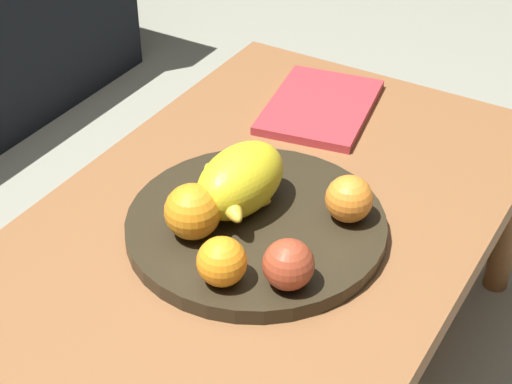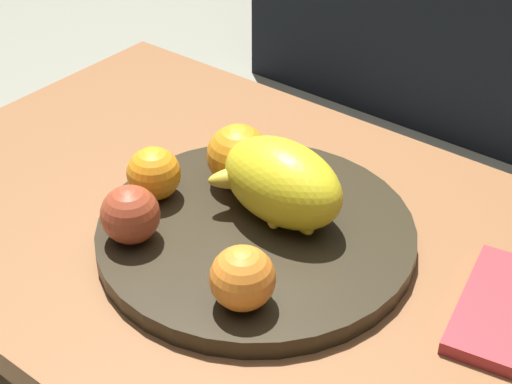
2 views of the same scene
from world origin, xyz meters
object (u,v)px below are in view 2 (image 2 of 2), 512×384
at_px(orange_left, 154,174).
at_px(melon_large_front, 283,183).
at_px(coffee_table, 270,266).
at_px(fruit_bowl, 256,234).
at_px(orange_front, 238,155).
at_px(apple_front, 130,215).
at_px(banana_bunch, 278,184).
at_px(orange_right, 242,278).

bearing_deg(orange_left, melon_large_front, 22.67).
height_order(melon_large_front, orange_left, melon_large_front).
height_order(coffee_table, melon_large_front, melon_large_front).
xyz_separation_m(fruit_bowl, orange_front, (-0.08, 0.06, 0.05)).
relative_size(orange_front, orange_left, 1.19).
height_order(orange_front, apple_front, orange_front).
distance_m(orange_left, apple_front, 0.09).
bearing_deg(orange_left, banana_bunch, 31.73).
xyz_separation_m(melon_large_front, apple_front, (-0.11, -0.14, -0.02)).
xyz_separation_m(fruit_bowl, melon_large_front, (0.01, 0.03, 0.06)).
distance_m(fruit_bowl, apple_front, 0.16).
height_order(fruit_bowl, banana_bunch, banana_bunch).
height_order(orange_front, orange_left, orange_front).
relative_size(melon_large_front, orange_right, 2.35).
bearing_deg(fruit_bowl, orange_left, -167.91).
height_order(apple_front, banana_bunch, apple_front).
relative_size(coffee_table, banana_bunch, 6.40).
distance_m(fruit_bowl, melon_large_front, 0.07).
distance_m(melon_large_front, orange_front, 0.09).
bearing_deg(orange_left, orange_right, -22.03).
xyz_separation_m(melon_large_front, banana_bunch, (-0.02, 0.02, -0.02)).
bearing_deg(banana_bunch, fruit_bowl, -83.01).
height_order(fruit_bowl, orange_right, orange_right).
xyz_separation_m(coffee_table, orange_front, (-0.09, 0.05, 0.11)).
bearing_deg(coffee_table, orange_front, 152.13).
height_order(coffee_table, orange_front, orange_front).
relative_size(melon_large_front, orange_left, 2.43).
distance_m(fruit_bowl, banana_bunch, 0.07).
distance_m(coffee_table, orange_left, 0.19).
xyz_separation_m(coffee_table, apple_front, (-0.11, -0.12, 0.10)).
relative_size(orange_right, banana_bunch, 0.42).
relative_size(melon_large_front, banana_bunch, 0.99).
bearing_deg(melon_large_front, coffee_table, -93.67).
xyz_separation_m(melon_large_front, orange_left, (-0.15, -0.06, -0.02)).
relative_size(orange_right, apple_front, 1.01).
height_order(coffee_table, fruit_bowl, fruit_bowl).
xyz_separation_m(orange_front, apple_front, (-0.02, -0.17, -0.01)).
xyz_separation_m(orange_front, orange_right, (0.15, -0.18, -0.01)).
height_order(coffee_table, orange_left, orange_left).
bearing_deg(banana_bunch, orange_right, -64.94).
bearing_deg(banana_bunch, apple_front, -120.16).
relative_size(fruit_bowl, orange_front, 4.74).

